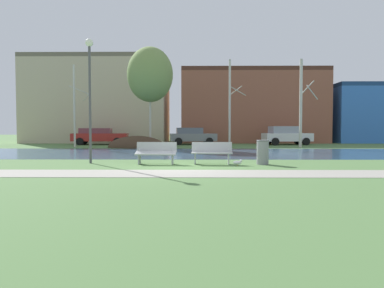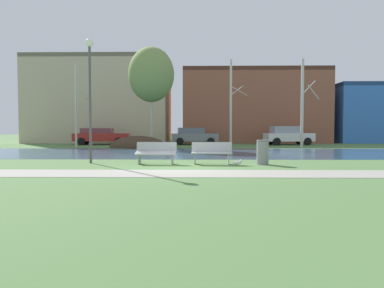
{
  "view_description": "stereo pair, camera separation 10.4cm",
  "coord_description": "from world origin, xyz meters",
  "px_view_note": "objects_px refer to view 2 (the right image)",
  "views": [
    {
      "loc": [
        0.48,
        -12.95,
        1.41
      ],
      "look_at": [
        0.32,
        1.76,
        0.78
      ],
      "focal_mm": 33.69,
      "sensor_mm": 36.0,
      "label": 1
    },
    {
      "loc": [
        0.59,
        -12.95,
        1.41
      ],
      "look_at": [
        0.32,
        1.76,
        0.78
      ],
      "focal_mm": 33.69,
      "sensor_mm": 36.0,
      "label": 2
    }
  ],
  "objects_px": {
    "trash_bin": "(263,152)",
    "parked_sedan_second_grey": "(194,136)",
    "bench_right": "(212,152)",
    "parked_van_nearest_red": "(101,136)",
    "seagull": "(237,162)",
    "bench_left": "(156,152)",
    "streetlamp": "(90,80)",
    "parked_hatch_third_white": "(287,135)"
  },
  "relations": [
    {
      "from": "trash_bin",
      "to": "parked_sedan_second_grey",
      "type": "distance_m",
      "value": 17.65
    },
    {
      "from": "bench_right",
      "to": "parked_sedan_second_grey",
      "type": "bearing_deg",
      "value": 93.18
    },
    {
      "from": "bench_right",
      "to": "trash_bin",
      "type": "height_order",
      "value": "trash_bin"
    },
    {
      "from": "parked_van_nearest_red",
      "to": "seagull",
      "type": "bearing_deg",
      "value": -60.59
    },
    {
      "from": "bench_right",
      "to": "parked_van_nearest_red",
      "type": "bearing_deg",
      "value": 117.86
    },
    {
      "from": "trash_bin",
      "to": "parked_sedan_second_grey",
      "type": "bearing_deg",
      "value": 99.64
    },
    {
      "from": "bench_right",
      "to": "parked_sedan_second_grey",
      "type": "distance_m",
      "value": 17.39
    },
    {
      "from": "bench_left",
      "to": "bench_right",
      "type": "bearing_deg",
      "value": 0.0
    },
    {
      "from": "trash_bin",
      "to": "streetlamp",
      "type": "distance_m",
      "value": 7.48
    },
    {
      "from": "seagull",
      "to": "parked_hatch_third_white",
      "type": "relative_size",
      "value": 0.09
    },
    {
      "from": "seagull",
      "to": "parked_sedan_second_grey",
      "type": "xyz_separation_m",
      "value": [
        -1.91,
        17.97,
        0.65
      ]
    },
    {
      "from": "streetlamp",
      "to": "parked_sedan_second_grey",
      "type": "bearing_deg",
      "value": 76.95
    },
    {
      "from": "bench_right",
      "to": "parked_van_nearest_red",
      "type": "relative_size",
      "value": 0.33
    },
    {
      "from": "parked_van_nearest_red",
      "to": "parked_hatch_third_white",
      "type": "height_order",
      "value": "parked_hatch_third_white"
    },
    {
      "from": "bench_left",
      "to": "parked_van_nearest_red",
      "type": "xyz_separation_m",
      "value": [
        -6.9,
        17.22,
        0.3
      ]
    },
    {
      "from": "bench_left",
      "to": "streetlamp",
      "type": "xyz_separation_m",
      "value": [
        -2.7,
        0.36,
        2.9
      ]
    },
    {
      "from": "trash_bin",
      "to": "seagull",
      "type": "bearing_deg",
      "value": -151.55
    },
    {
      "from": "bench_left",
      "to": "seagull",
      "type": "xyz_separation_m",
      "value": [
        3.15,
        -0.61,
        -0.34
      ]
    },
    {
      "from": "bench_left",
      "to": "seagull",
      "type": "relative_size",
      "value": 4.17
    },
    {
      "from": "trash_bin",
      "to": "seagull",
      "type": "distance_m",
      "value": 1.24
    },
    {
      "from": "seagull",
      "to": "parked_hatch_third_white",
      "type": "bearing_deg",
      "value": 70.64
    },
    {
      "from": "bench_left",
      "to": "seagull",
      "type": "height_order",
      "value": "bench_left"
    },
    {
      "from": "seagull",
      "to": "streetlamp",
      "type": "distance_m",
      "value": 6.76
    },
    {
      "from": "bench_right",
      "to": "seagull",
      "type": "height_order",
      "value": "bench_right"
    },
    {
      "from": "streetlamp",
      "to": "parked_sedan_second_grey",
      "type": "xyz_separation_m",
      "value": [
        3.94,
        17.0,
        -2.59
      ]
    },
    {
      "from": "trash_bin",
      "to": "parked_hatch_third_white",
      "type": "xyz_separation_m",
      "value": [
        5.15,
        17.07,
        0.33
      ]
    },
    {
      "from": "seagull",
      "to": "streetlamp",
      "type": "xyz_separation_m",
      "value": [
        -5.85,
        0.97,
        3.25
      ]
    },
    {
      "from": "streetlamp",
      "to": "parked_hatch_third_white",
      "type": "bearing_deg",
      "value": 54.15
    },
    {
      "from": "parked_hatch_third_white",
      "to": "parked_sedan_second_grey",
      "type": "bearing_deg",
      "value": 177.69
    },
    {
      "from": "parked_sedan_second_grey",
      "to": "seagull",
      "type": "bearing_deg",
      "value": -83.93
    },
    {
      "from": "bench_left",
      "to": "seagull",
      "type": "bearing_deg",
      "value": -10.96
    },
    {
      "from": "trash_bin",
      "to": "parked_sedan_second_grey",
      "type": "relative_size",
      "value": 0.23
    },
    {
      "from": "seagull",
      "to": "parked_sedan_second_grey",
      "type": "distance_m",
      "value": 18.08
    },
    {
      "from": "bench_right",
      "to": "parked_van_nearest_red",
      "type": "xyz_separation_m",
      "value": [
        -9.1,
        17.22,
        0.3
      ]
    },
    {
      "from": "trash_bin",
      "to": "parked_van_nearest_red",
      "type": "bearing_deg",
      "value": 122.72
    },
    {
      "from": "parked_van_nearest_red",
      "to": "parked_hatch_third_white",
      "type": "relative_size",
      "value": 1.17
    },
    {
      "from": "streetlamp",
      "to": "parked_van_nearest_red",
      "type": "height_order",
      "value": "streetlamp"
    },
    {
      "from": "seagull",
      "to": "trash_bin",
      "type": "bearing_deg",
      "value": 28.45
    },
    {
      "from": "parked_van_nearest_red",
      "to": "parked_sedan_second_grey",
      "type": "relative_size",
      "value": 1.17
    },
    {
      "from": "bench_right",
      "to": "streetlamp",
      "type": "xyz_separation_m",
      "value": [
        -4.9,
        0.36,
        2.9
      ]
    },
    {
      "from": "bench_right",
      "to": "streetlamp",
      "type": "height_order",
      "value": "streetlamp"
    },
    {
      "from": "streetlamp",
      "to": "parked_sedan_second_grey",
      "type": "distance_m",
      "value": 17.64
    }
  ]
}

